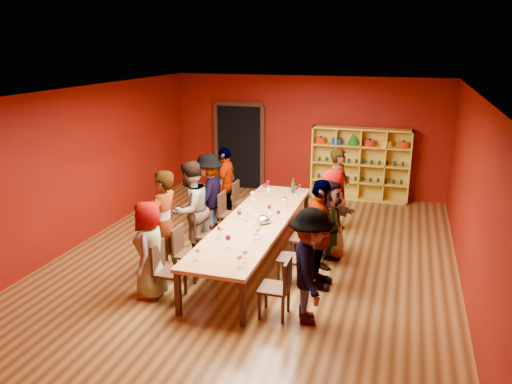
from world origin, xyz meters
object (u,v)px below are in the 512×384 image
spittoon_bowl (263,220)px  chair_person_right_1 (296,255)px  person_left_2 (190,210)px  shelving_unit (360,160)px  chair_person_right_4 (324,207)px  chair_person_right_2 (307,236)px  person_left_4 (226,184)px  person_left_3 (209,194)px  person_right_2 (329,223)px  person_right_1 (319,235)px  wine_bottle (293,187)px  chair_person_left_3 (227,211)px  person_right_4 (339,190)px  chair_person_left_1 (184,250)px  person_left_0 (149,249)px  chair_person_left_0 (165,267)px  tasting_table (255,223)px  chair_person_left_2 (205,231)px  person_right_0 (310,267)px  person_right_3 (332,212)px  chair_person_right_3 (313,226)px  chair_person_right_0 (280,285)px  person_left_1 (164,224)px  chair_person_left_4 (241,199)px

spittoon_bowl → chair_person_right_1: bearing=-39.2°
person_left_2 → chair_person_right_1: (2.09, -0.54, -0.39)m
shelving_unit → chair_person_right_4: (-0.49, -2.41, -0.49)m
chair_person_right_2 → person_left_4: bearing=142.3°
person_left_3 → person_right_2: (2.59, -0.82, -0.06)m
shelving_unit → chair_person_right_2: size_ratio=2.70×
person_right_1 → wine_bottle: person_right_1 is taller
person_right_1 → chair_person_right_2: bearing=22.5°
chair_person_left_3 → person_right_4: bearing=22.8°
chair_person_left_3 → person_left_4: person_left_4 is taller
shelving_unit → chair_person_left_1: (-2.31, -5.36, -0.49)m
person_left_0 → person_left_2: 1.58m
chair_person_left_0 → person_left_4: size_ratio=0.54×
person_right_2 → person_left_2: bearing=110.8°
person_left_2 → spittoon_bowl: 1.35m
tasting_table → person_left_4: (-1.25, 1.86, 0.12)m
person_right_1 → chair_person_left_2: bearing=76.6°
chair_person_left_1 → person_right_4: person_right_4 is taller
chair_person_left_1 → chair_person_right_1: 1.85m
person_left_4 → person_right_0: size_ratio=0.98×
shelving_unit → person_right_3: (-0.14, -3.60, -0.18)m
chair_person_left_2 → chair_person_right_2: bearing=10.9°
person_left_0 → chair_person_right_3: person_left_0 is taller
chair_person_right_1 → chair_person_right_3: bearing=90.0°
person_right_4 → tasting_table: bearing=157.3°
chair_person_left_1 → chair_person_right_0: bearing=-21.8°
person_right_4 → spittoon_bowl: size_ratio=6.43×
person_left_4 → chair_person_right_2: 2.75m
person_right_1 → person_left_3: bearing=56.8°
person_right_3 → wine_bottle: bearing=22.0°
chair_person_left_1 → wine_bottle: bearing=68.0°
person_right_1 → person_left_1: bearing=98.2°
chair_person_left_4 → person_right_2: size_ratio=0.57×
chair_person_right_2 → person_right_3: 0.69m
chair_person_left_1 → chair_person_right_3: (1.82, 1.75, 0.00)m
chair_person_left_1 → chair_person_left_4: (0.00, 2.90, 0.00)m
chair_person_right_1 → person_right_4: 2.65m
person_left_1 → person_right_2: size_ratio=1.18×
chair_person_left_2 → chair_person_right_1: (1.82, -0.54, 0.00)m
person_right_2 → person_right_4: 1.71m
chair_person_left_2 → chair_person_right_3: 2.02m
person_right_2 → wine_bottle: (-1.03, 1.66, 0.10)m
person_left_3 → chair_person_right_1: (2.21, -1.71, -0.34)m
person_left_0 → person_right_0: (2.49, -0.03, 0.07)m
chair_person_right_3 → chair_person_right_2: bearing=-90.0°
chair_person_left_2 → person_right_3: 2.35m
person_left_0 → chair_person_left_3: (0.24, 2.75, -0.27)m
person_left_0 → chair_person_right_1: size_ratio=1.72×
person_right_3 → chair_person_left_3: bearing=63.1°
shelving_unit → spittoon_bowl: 4.58m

